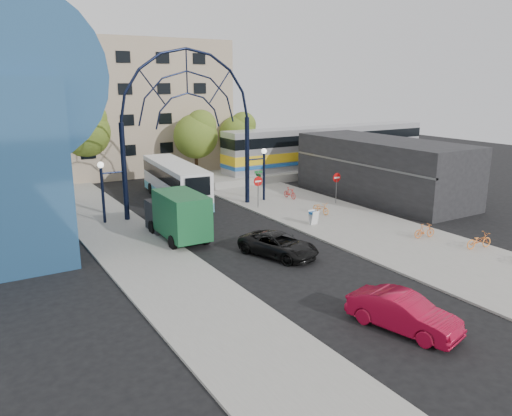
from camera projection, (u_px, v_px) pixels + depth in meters
ground at (299, 268)px, 26.78m from camera, size 120.00×120.00×0.00m
sidewalk_east at (359, 227)px, 34.11m from camera, size 8.00×56.00×0.12m
plaza_west at (144, 256)px, 28.46m from camera, size 5.00×50.00×0.12m
gateway_arch at (188, 98)px, 36.25m from camera, size 13.64×0.44×12.10m
stop_sign at (258, 184)px, 38.64m from camera, size 0.80×0.07×2.50m
do_not_enter_sign at (337, 181)px, 40.11m from camera, size 0.76×0.07×2.48m
street_name_sign at (258, 181)px, 39.30m from camera, size 0.70×0.70×2.80m
sandwich_board at (314, 216)px, 34.36m from camera, size 0.55×0.61×0.99m
commercial_block_east at (382, 169)px, 42.50m from camera, size 6.00×16.00×5.00m
apartment_block at (128, 107)px, 55.00m from camera, size 20.00×12.10×14.00m
train_platform at (328, 168)px, 54.96m from camera, size 32.00×5.00×0.80m
train_car at (329, 146)px, 54.34m from camera, size 25.10×3.05×4.20m
tree_north_a at (197, 134)px, 50.18m from camera, size 4.48×4.48×7.00m
tree_north_b at (85, 129)px, 48.29m from camera, size 5.12×5.12×8.00m
tree_north_c at (239, 132)px, 54.94m from camera, size 4.16×4.16×6.50m
city_bus at (175, 181)px, 41.54m from camera, size 3.69×11.75×3.18m
green_truck at (177, 215)px, 31.41m from camera, size 2.50×6.21×3.11m
black_suv at (279, 245)px, 28.50m from camera, size 3.64×5.26×1.33m
red_sedan at (403, 313)px, 19.99m from camera, size 2.69×4.81×1.50m
bike_near_a at (321, 208)px, 37.22m from camera, size 0.68×1.72×0.89m
bike_near_b at (290, 193)px, 42.04m from camera, size 0.54×1.57×0.93m
bike_far_a at (479, 241)px, 29.50m from camera, size 1.88×0.91×0.94m
bike_far_b at (425, 231)px, 31.51m from camera, size 1.57×0.72×0.91m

